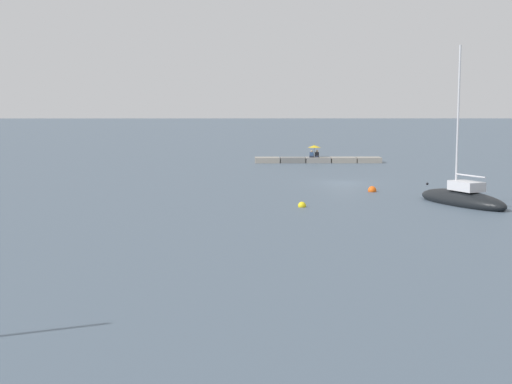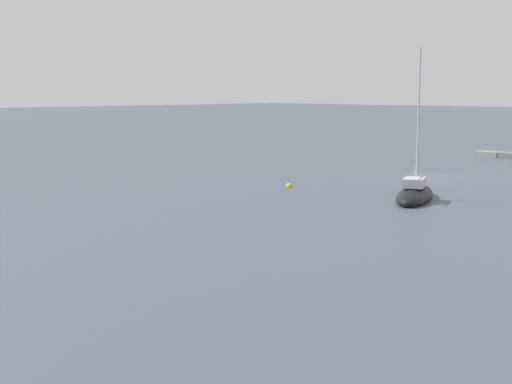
{
  "view_description": "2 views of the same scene",
  "coord_description": "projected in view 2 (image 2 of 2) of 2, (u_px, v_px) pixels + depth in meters",
  "views": [
    {
      "loc": [
        7.35,
        55.72,
        6.02
      ],
      "look_at": [
        6.88,
        20.2,
        1.75
      ],
      "focal_mm": 51.63,
      "sensor_mm": 36.0,
      "label": 1
    },
    {
      "loc": [
        -29.9,
        51.53,
        6.81
      ],
      "look_at": [
        -1.45,
        22.2,
        1.12
      ],
      "focal_mm": 51.05,
      "sensor_mm": 36.0,
      "label": 2
    }
  ],
  "objects": [
    {
      "name": "mooring_buoy_mid",
      "position": [
        289.0,
        186.0,
        51.7
      ],
      "size": [
        0.47,
        0.47,
        0.47
      ],
      "color": "yellow",
      "rests_on": "ground_plane"
    },
    {
      "name": "ground_plane",
      "position": [
        436.0,
        177.0,
        58.2
      ],
      "size": [
        500.0,
        500.0,
        0.0
      ],
      "primitive_type": "plane",
      "color": "#475666"
    },
    {
      "name": "mooring_buoy_near",
      "position": [
        412.0,
        183.0,
        53.29
      ],
      "size": [
        0.59,
        0.59,
        0.59
      ],
      "color": "#EA5914",
      "rests_on": "ground_plane"
    },
    {
      "name": "sailboat_black_near",
      "position": [
        415.0,
        194.0,
        45.65
      ],
      "size": [
        4.83,
        7.41,
        9.85
      ],
      "rotation": [
        0.0,
        0.0,
        3.56
      ],
      "color": "black",
      "rests_on": "ground_plane"
    }
  ]
}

